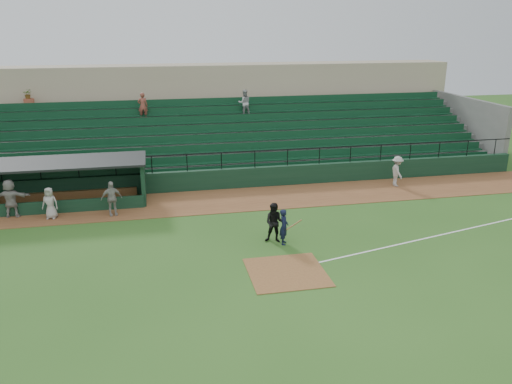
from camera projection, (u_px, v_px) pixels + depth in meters
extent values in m
plane|color=#2C571C|center=(280.00, 261.00, 20.89)|extent=(90.00, 90.00, 0.00)
cube|color=brown|center=(245.00, 199.00, 28.32)|extent=(40.00, 4.00, 0.03)
cube|color=brown|center=(287.00, 272.00, 19.95)|extent=(3.00, 3.00, 0.03)
cube|color=white|center=(441.00, 235.00, 23.53)|extent=(17.49, 4.44, 0.01)
cube|color=black|center=(238.00, 178.00, 30.19)|extent=(36.00, 0.35, 1.20)
cylinder|color=black|center=(238.00, 152.00, 29.69)|extent=(36.00, 0.06, 0.06)
cube|color=#61615D|center=(226.00, 141.00, 34.37)|extent=(36.00, 9.00, 3.60)
cube|color=#103B21|center=(227.00, 136.00, 33.77)|extent=(34.56, 8.00, 4.05)
cube|color=#61615D|center=(465.00, 126.00, 37.76)|extent=(0.35, 9.50, 4.20)
cube|color=tan|center=(214.00, 106.00, 39.98)|extent=(38.00, 3.00, 6.40)
cube|color=#61615D|center=(217.00, 103.00, 37.96)|extent=(36.00, 2.00, 0.20)
cylinder|color=#A55138|center=(29.00, 103.00, 35.24)|extent=(0.70, 0.70, 0.60)
imported|color=#2D5923|center=(28.00, 94.00, 35.04)|extent=(0.59, 0.51, 0.66)
imported|color=#ABABAB|center=(244.00, 103.00, 35.65)|extent=(0.89, 0.69, 1.83)
imported|color=brown|center=(143.00, 106.00, 34.31)|extent=(0.66, 0.43, 1.80)
cube|color=black|center=(66.00, 178.00, 28.34)|extent=(8.50, 0.20, 2.30)
cube|color=black|center=(143.00, 180.00, 27.94)|extent=(0.20, 2.60, 2.30)
cube|color=black|center=(59.00, 163.00, 26.75)|extent=(8.90, 3.20, 0.12)
cube|color=olive|center=(67.00, 195.00, 28.25)|extent=(7.65, 0.40, 0.50)
cube|color=black|center=(60.00, 207.00, 26.12)|extent=(8.50, 0.12, 0.70)
imported|color=black|center=(284.00, 227.00, 22.34)|extent=(0.54, 0.68, 1.62)
cylinder|color=olive|center=(294.00, 225.00, 22.19)|extent=(0.79, 0.34, 0.35)
imported|color=black|center=(275.00, 223.00, 22.50)|extent=(1.08, 0.97, 1.82)
imported|color=#ABA5A0|center=(397.00, 171.00, 30.33)|extent=(0.76, 1.23, 1.83)
imported|color=#9C9892|center=(112.00, 198.00, 25.63)|extent=(1.13, 0.68, 1.79)
imported|color=#ACA7A1|center=(50.00, 203.00, 25.25)|extent=(0.87, 0.66, 1.61)
imported|color=#9C9792|center=(11.00, 198.00, 25.40)|extent=(1.87, 0.72, 1.97)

